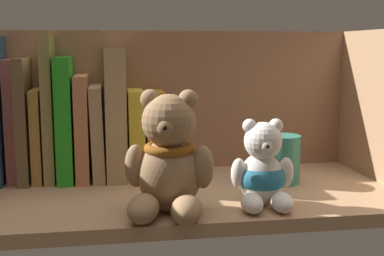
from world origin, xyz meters
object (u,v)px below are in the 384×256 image
object	(u,v)px
book_4	(39,134)
book_11	(155,133)
book_8	(98,131)
book_2	(14,120)
book_1	(0,109)
teddy_bear_larger	(169,161)
book_5	(50,108)
book_6	(66,118)
book_7	(83,126)
book_9	(116,112)
pillar_candle	(282,159)
book_3	(26,119)
teddy_bear_smaller	(262,172)
book_10	(136,132)

from	to	relation	value
book_4	book_11	distance (cm)	20.16
book_8	book_2	bearing A→B (deg)	180.00
book_1	book_4	bearing A→B (deg)	0.00
book_2	book_4	xyz separation A→B (cm)	(4.19, 0.00, -2.54)
book_2	teddy_bear_larger	size ratio (longest dim) A/B	1.21
book_5	book_6	size ratio (longest dim) A/B	1.18
book_5	book_7	size ratio (longest dim) A/B	1.38
book_2	book_6	xyz separation A→B (cm)	(8.88, 0.00, 0.19)
book_2	book_5	xyz separation A→B (cm)	(6.28, 0.00, 2.06)
book_4	book_9	bearing A→B (deg)	0.00
book_5	book_9	world-z (taller)	book_5
book_11	book_5	bearing A→B (deg)	180.00
book_8	book_1	bearing A→B (deg)	180.00
book_7	pillar_candle	xyz separation A→B (cm)	(33.46, -9.75, -4.98)
book_3	teddy_bear_smaller	xyz separation A→B (cm)	(36.00, -21.39, -5.53)
book_5	book_6	distance (cm)	3.20
book_5	book_8	distance (cm)	9.10
pillar_candle	book_2	bearing A→B (deg)	167.83
book_9	teddy_bear_smaller	size ratio (longest dim) A/B	1.79
book_3	teddy_bear_larger	size ratio (longest dim) A/B	1.22
book_10	teddy_bear_smaller	world-z (taller)	book_10
book_1	book_6	size ratio (longest dim) A/B	1.16
book_3	book_5	distance (cm)	4.61
book_11	book_1	bearing A→B (deg)	180.00
book_9	teddy_bear_smaller	bearing A→B (deg)	-46.01
book_11	teddy_bear_smaller	distance (cm)	25.56
book_7	teddy_bear_larger	distance (cm)	25.95
book_1	pillar_candle	bearing A→B (deg)	-11.63
book_4	book_11	bearing A→B (deg)	0.00
book_5	book_11	size ratio (longest dim) A/B	1.65
teddy_bear_smaller	book_8	bearing A→B (deg)	138.10
book_5	pillar_candle	distance (cm)	40.98
book_3	teddy_bear_larger	bearing A→B (deg)	-45.49
book_1	book_11	world-z (taller)	book_1
book_6	book_8	world-z (taller)	book_6
book_6	book_7	size ratio (longest dim) A/B	1.17
book_11	teddy_bear_larger	size ratio (longest dim) A/B	0.88
book_6	teddy_bear_larger	size ratio (longest dim) A/B	1.24
book_6	teddy_bear_larger	world-z (taller)	book_6
book_3	pillar_candle	xyz separation A→B (cm)	(43.08, -9.75, -6.44)
book_11	pillar_candle	bearing A→B (deg)	-25.07
book_11	book_7	bearing A→B (deg)	180.00
book_3	book_5	bearing A→B (deg)	0.00
book_3	book_9	world-z (taller)	book_9
book_2	teddy_bear_smaller	xyz separation A→B (cm)	(38.11, -21.39, -5.43)
book_6	book_9	bearing A→B (deg)	0.00
book_1	book_6	bearing A→B (deg)	0.00
book_9	book_2	bearing A→B (deg)	180.00
teddy_bear_smaller	book_5	bearing A→B (deg)	146.10
book_7	book_9	size ratio (longest dim) A/B	0.79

